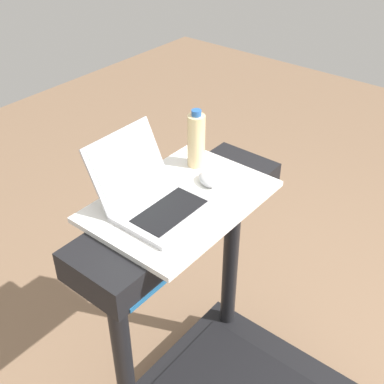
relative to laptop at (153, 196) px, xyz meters
The scene contains 4 objects.
desk_board 0.12m from the laptop, 21.78° to the right, with size 0.64×0.44×0.02m, color white.
laptop is the anchor object (origin of this frame).
computer_mouse 0.24m from the laptop, 13.07° to the right, with size 0.06×0.10×0.03m, color #B2B2B7.
water_bottle 0.32m from the laptop, 11.03° to the left, with size 0.07×0.07×0.23m.
Camera 1 is at (-1.07, -0.21, 2.08)m, focal length 46.42 mm.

